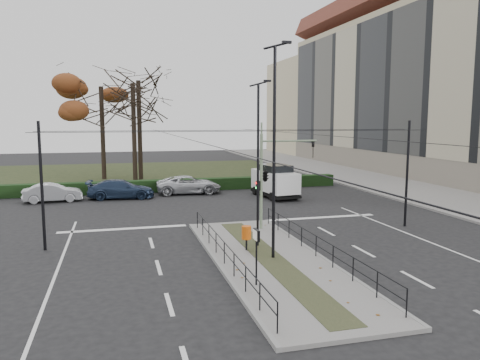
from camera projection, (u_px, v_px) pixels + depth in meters
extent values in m
plane|color=black|center=(254.00, 247.00, 22.39)|extent=(140.00, 140.00, 0.00)
cube|color=slate|center=(271.00, 261.00, 19.98)|extent=(4.40, 15.00, 0.14)
cube|color=slate|center=(361.00, 178.00, 48.04)|extent=(8.00, 90.00, 0.14)
cube|color=black|center=(119.00, 174.00, 51.53)|extent=(38.00, 26.00, 0.10)
cube|color=black|center=(120.00, 187.00, 38.63)|extent=(38.00, 1.00, 1.00)
cube|color=#C3B38D|center=(436.00, 92.00, 51.34)|extent=(12.00, 52.00, 18.00)
cube|color=black|center=(388.00, 83.00, 49.69)|extent=(0.10, 50.96, 14.76)
cylinder|color=black|center=(277.00, 318.00, 12.97)|extent=(0.04, 0.04, 0.90)
cylinder|color=black|center=(197.00, 220.00, 25.62)|extent=(0.04, 0.04, 0.90)
cylinder|color=black|center=(407.00, 303.00, 14.01)|extent=(0.04, 0.04, 0.90)
cylinder|color=black|center=(268.00, 216.00, 26.66)|extent=(0.04, 0.04, 0.90)
cylinder|color=black|center=(224.00, 242.00, 19.24)|extent=(0.04, 13.20, 0.04)
cylinder|color=black|center=(316.00, 236.00, 20.28)|extent=(0.04, 13.20, 0.04)
cylinder|color=black|center=(42.00, 187.00, 21.48)|extent=(0.14, 0.14, 6.00)
cylinder|color=black|center=(407.00, 174.00, 26.35)|extent=(0.14, 0.14, 6.00)
cylinder|color=black|center=(248.00, 131.00, 22.64)|extent=(20.00, 0.02, 0.02)
cylinder|color=black|center=(238.00, 130.00, 24.55)|extent=(20.00, 0.02, 0.02)
cylinder|color=black|center=(186.00, 138.00, 18.90)|extent=(0.02, 34.00, 0.02)
cylinder|color=black|center=(343.00, 137.00, 20.67)|extent=(0.02, 34.00, 0.02)
cylinder|color=gray|center=(261.00, 182.00, 25.21)|extent=(0.16, 0.16, 5.16)
cylinder|color=gray|center=(289.00, 141.00, 25.33)|extent=(3.18, 0.10, 0.10)
imported|color=black|center=(313.00, 150.00, 25.75)|extent=(0.18, 0.21, 0.89)
imported|color=black|center=(265.00, 174.00, 25.21)|extent=(0.86, 2.02, 0.79)
cube|color=black|center=(258.00, 186.00, 25.19)|extent=(0.22, 0.16, 0.50)
sphere|color=#FF0C0C|center=(256.00, 183.00, 25.15)|extent=(0.11, 0.11, 0.11)
sphere|color=#0CE533|center=(256.00, 188.00, 25.18)|extent=(0.11, 0.11, 0.11)
cylinder|color=black|center=(246.00, 244.00, 21.31)|extent=(0.09, 0.09, 0.54)
cylinder|color=#CC500C|center=(246.00, 233.00, 21.24)|extent=(0.43, 0.43, 0.60)
cylinder|color=black|center=(256.00, 259.00, 16.73)|extent=(0.07, 0.07, 1.94)
cube|color=black|center=(257.00, 235.00, 16.62)|extent=(0.10, 0.53, 0.41)
cube|color=silver|center=(255.00, 235.00, 16.60)|extent=(0.02, 0.47, 0.34)
cylinder|color=black|center=(274.00, 155.00, 19.57)|extent=(0.13, 0.13, 8.89)
cube|color=black|center=(287.00, 42.00, 19.10)|extent=(0.39, 0.16, 0.11)
cylinder|color=black|center=(258.00, 167.00, 21.59)|extent=(0.11, 0.11, 7.52)
cube|color=black|center=(267.00, 81.00, 21.19)|extent=(0.33, 0.13, 0.09)
imported|color=#B3B5BC|center=(53.00, 193.00, 34.53)|extent=(4.28, 1.81, 1.37)
imported|color=#1F2E49|center=(121.00, 189.00, 36.00)|extent=(5.19, 2.49, 1.46)
imported|color=#B3B5BC|center=(189.00, 185.00, 38.41)|extent=(5.38, 2.69, 1.46)
cube|color=white|center=(275.00, 181.00, 36.59)|extent=(2.57, 5.00, 1.55)
cube|color=black|center=(275.00, 169.00, 36.47)|extent=(2.15, 2.84, 0.73)
cube|color=black|center=(275.00, 193.00, 36.72)|extent=(2.62, 5.10, 0.18)
cylinder|color=black|center=(296.00, 195.00, 35.62)|extent=(0.30, 0.68, 0.66)
cylinder|color=black|center=(272.00, 197.00, 34.88)|extent=(0.30, 0.68, 0.66)
cylinder|color=black|center=(277.00, 189.00, 38.54)|extent=(0.30, 0.68, 0.66)
cylinder|color=black|center=(255.00, 191.00, 37.80)|extent=(0.30, 0.68, 0.66)
cylinder|color=black|center=(103.00, 133.00, 46.64)|extent=(0.44, 0.44, 9.19)
ellipsoid|color=#602B16|center=(101.00, 86.00, 46.05)|extent=(9.42, 9.42, 5.78)
cylinder|color=black|center=(140.00, 130.00, 46.31)|extent=(0.44, 0.44, 9.75)
cylinder|color=black|center=(134.00, 133.00, 45.12)|extent=(0.44, 0.44, 9.39)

